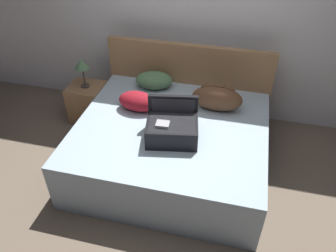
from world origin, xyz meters
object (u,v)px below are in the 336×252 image
hard_case_large (172,127)px  duffel_bag (217,98)px  bed (171,147)px  pillow_near_headboard (154,80)px  nightstand (88,103)px  table_lamp (82,65)px  pillow_center_head (138,101)px

hard_case_large → duffel_bag: hard_case_large is taller
bed → pillow_near_headboard: pillow_near_headboard is taller
bed → nightstand: (-1.27, 0.63, -0.03)m
pillow_near_headboard → table_lamp: 0.90m
pillow_center_head → hard_case_large: bearing=-38.8°
bed → duffel_bag: (0.42, 0.41, 0.44)m
bed → table_lamp: size_ratio=5.17×
table_lamp → duffel_bag: bearing=-7.4°
bed → table_lamp: (-1.27, 0.63, 0.52)m
bed → pillow_center_head: size_ratio=4.64×
duffel_bag → table_lamp: size_ratio=1.45×
bed → nightstand: size_ratio=3.95×
bed → duffel_bag: bearing=44.8°
pillow_center_head → table_lamp: 0.95m
bed → pillow_near_headboard: size_ratio=4.48×
hard_case_large → pillow_near_headboard: hard_case_large is taller
pillow_near_headboard → duffel_bag: bearing=-20.0°
pillow_near_headboard → table_lamp: bearing=-175.4°
duffel_bag → table_lamp: bearing=172.6°
bed → pillow_near_headboard: 0.89m
bed → hard_case_large: bearing=-73.4°
pillow_near_headboard → table_lamp: table_lamp is taller
pillow_center_head → nightstand: bearing=153.6°
bed → duffel_bag: duffel_bag is taller
hard_case_large → duffel_bag: size_ratio=1.02×
pillow_center_head → nightstand: pillow_center_head is taller
nightstand → bed: bearing=-26.4°
duffel_bag → nightstand: 1.77m
pillow_near_headboard → nightstand: size_ratio=0.88×
duffel_bag → pillow_near_headboard: size_ratio=1.25×
table_lamp → hard_case_large: bearing=-31.3°
pillow_near_headboard → nightstand: bearing=-175.4°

